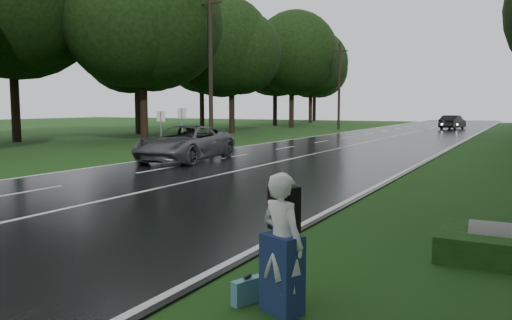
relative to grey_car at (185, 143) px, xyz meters
The scene contains 15 objects.
ground 11.85m from the grey_car, 70.46° to the right, with size 160.00×160.00×0.00m, color #193D12.
road 9.74m from the grey_car, 65.96° to the left, with size 12.00×140.00×0.04m, color black.
lane_center 9.74m from the grey_car, 65.96° to the left, with size 0.12×140.00×0.01m, color silver.
grey_car is the anchor object (origin of this frame).
far_car 40.58m from the grey_car, 80.74° to the left, with size 1.62×4.63×1.53m, color black.
hitchhiker 17.53m from the grey_car, 49.80° to the right, with size 0.75×0.72×1.76m.
suitcase 17.18m from the grey_car, 51.02° to the right, with size 0.13×0.46×0.33m, color teal.
culvert 16.83m from the grey_car, 35.22° to the right, with size 0.63×0.63×1.26m, color slate.
utility_pole_mid 10.17m from the grey_car, 116.67° to the left, with size 1.80×0.28×10.18m, color black, non-canonical shape.
utility_pole_far 34.70m from the grey_car, 97.53° to the left, with size 1.80×0.28×9.43m, color black, non-canonical shape.
road_sign_a 4.06m from the grey_car, 144.83° to the left, with size 0.55×0.10×2.30m, color white, non-canonical shape.
road_sign_b 5.33m from the grey_car, 128.07° to the left, with size 0.59×0.10×2.45m, color white, non-canonical shape.
tree_left_d 13.81m from the grey_car, 138.48° to the left, with size 9.41×9.41×14.70m, color black, non-canonical shape.
tree_left_e 25.01m from the grey_car, 116.17° to the left, with size 8.82×8.82×13.78m, color black, non-canonical shape.
tree_left_f 38.25m from the grey_car, 107.05° to the left, with size 9.69×9.69×15.15m, color black, non-canonical shape.
Camera 1 is at (9.96, -7.74, 2.56)m, focal length 35.47 mm.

